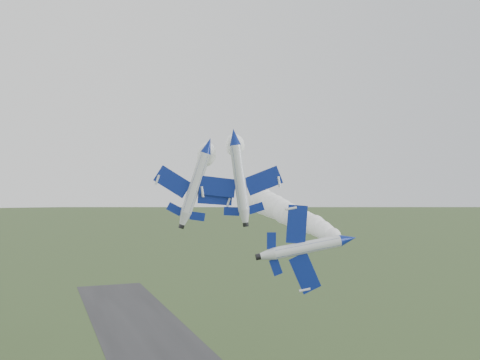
% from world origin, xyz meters
% --- Properties ---
extents(jet_lead, '(4.73, 11.23, 9.19)m').
position_xyz_m(jet_lead, '(4.87, -3.34, 32.64)').
color(jet_lead, silver).
extents(smoke_trail_jet_lead, '(18.62, 67.83, 5.21)m').
position_xyz_m(smoke_trail_jet_lead, '(13.90, 32.04, 34.06)').
color(smoke_trail_jet_lead, white).
extents(jet_pair_left, '(11.11, 13.56, 4.45)m').
position_xyz_m(jet_pair_left, '(-3.45, 20.56, 44.27)').
color(jet_pair_left, silver).
extents(smoke_trail_jet_pair_left, '(23.11, 64.34, 4.47)m').
position_xyz_m(smoke_trail_jet_pair_left, '(7.32, 55.73, 45.23)').
color(smoke_trail_jet_pair_left, white).
extents(jet_pair_right, '(11.92, 13.88, 3.66)m').
position_xyz_m(jet_pair_right, '(-0.01, 19.00, 45.51)').
color(jet_pair_right, silver).
extents(smoke_trail_jet_pair_right, '(29.33, 71.62, 4.77)m').
position_xyz_m(smoke_trail_jet_pair_right, '(14.40, 57.51, 47.60)').
color(smoke_trail_jet_pair_right, white).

